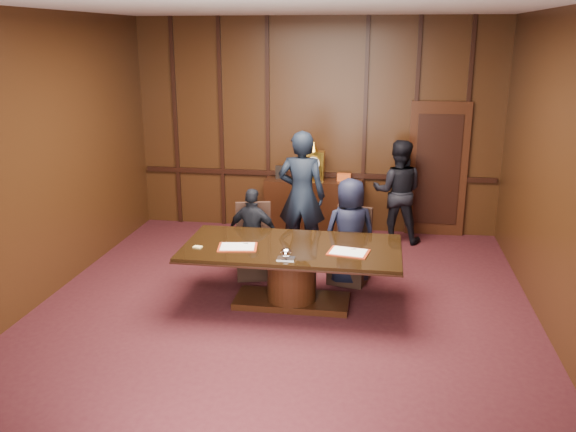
# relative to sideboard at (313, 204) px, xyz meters

# --- Properties ---
(room) EXTENTS (7.00, 7.04, 3.50)m
(room) POSITION_rel_sideboard_xyz_m (0.07, -3.12, 1.24)
(room) COLOR #330E13
(room) RESTS_ON ground
(sideboard) EXTENTS (1.60, 0.45, 1.54)m
(sideboard) POSITION_rel_sideboard_xyz_m (0.00, 0.00, 0.00)
(sideboard) COLOR black
(sideboard) RESTS_ON ground
(conference_table) EXTENTS (2.62, 1.32, 0.76)m
(conference_table) POSITION_rel_sideboard_xyz_m (0.08, -2.92, 0.02)
(conference_table) COLOR black
(conference_table) RESTS_ON ground
(folder_left) EXTENTS (0.50, 0.40, 0.02)m
(folder_left) POSITION_rel_sideboard_xyz_m (-0.55, -3.08, 0.28)
(folder_left) COLOR #97260D
(folder_left) RESTS_ON conference_table
(folder_right) EXTENTS (0.51, 0.40, 0.02)m
(folder_right) POSITION_rel_sideboard_xyz_m (0.77, -3.05, 0.28)
(folder_right) COLOR #97260D
(folder_right) RESTS_ON conference_table
(inkstand) EXTENTS (0.20, 0.14, 0.12)m
(inkstand) POSITION_rel_sideboard_xyz_m (0.08, -3.37, 0.33)
(inkstand) COLOR white
(inkstand) RESTS_ON conference_table
(notepad) EXTENTS (0.11, 0.09, 0.01)m
(notepad) POSITION_rel_sideboard_xyz_m (-1.03, -3.15, 0.28)
(notepad) COLOR #EFCC75
(notepad) RESTS_ON conference_table
(chair_left) EXTENTS (0.58, 0.58, 0.99)m
(chair_left) POSITION_rel_sideboard_xyz_m (-0.58, -2.04, -0.19)
(chair_left) COLOR black
(chair_left) RESTS_ON ground
(chair_right) EXTENTS (0.58, 0.58, 0.99)m
(chair_right) POSITION_rel_sideboard_xyz_m (0.73, -2.04, -0.19)
(chair_right) COLOR black
(chair_right) RESTS_ON ground
(signatory_left) EXTENTS (0.76, 0.40, 1.25)m
(signatory_left) POSITION_rel_sideboard_xyz_m (-0.57, -2.12, 0.14)
(signatory_left) COLOR black
(signatory_left) RESTS_ON ground
(signatory_right) EXTENTS (0.81, 0.67, 1.43)m
(signatory_right) POSITION_rel_sideboard_xyz_m (0.73, -2.12, 0.23)
(signatory_right) COLOR black
(signatory_right) RESTS_ON ground
(witness_left) EXTENTS (0.72, 0.50, 1.91)m
(witness_left) POSITION_rel_sideboard_xyz_m (-0.03, -1.26, 0.47)
(witness_left) COLOR black
(witness_left) RESTS_ON ground
(witness_right) EXTENTS (0.83, 0.66, 1.65)m
(witness_right) POSITION_rel_sideboard_xyz_m (1.37, -0.26, 0.34)
(witness_right) COLOR black
(witness_right) RESTS_ON ground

